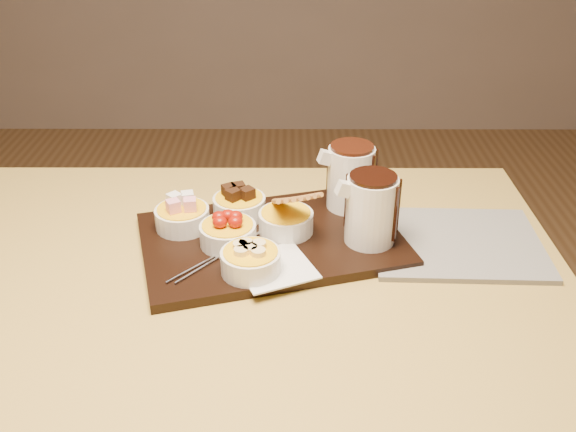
{
  "coord_description": "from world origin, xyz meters",
  "views": [
    {
      "loc": [
        0.12,
        -0.92,
        1.37
      ],
      "look_at": [
        0.11,
        0.07,
        0.81
      ],
      "focal_mm": 40.0,
      "sensor_mm": 36.0,
      "label": 1
    }
  ],
  "objects_px": {
    "newspaper": "(456,243)",
    "serving_board": "(272,240)",
    "dining_table": "(224,313)",
    "pitcher_dark_chocolate": "(371,210)",
    "bowl_strawberries": "(228,235)",
    "pitcher_milk_chocolate": "(351,178)"
  },
  "relations": [
    {
      "from": "pitcher_dark_chocolate",
      "to": "pitcher_milk_chocolate",
      "type": "height_order",
      "value": "same"
    },
    {
      "from": "bowl_strawberries",
      "to": "pitcher_milk_chocolate",
      "type": "height_order",
      "value": "pitcher_milk_chocolate"
    },
    {
      "from": "serving_board",
      "to": "pitcher_dark_chocolate",
      "type": "xyz_separation_m",
      "value": [
        0.18,
        -0.01,
        0.07
      ]
    },
    {
      "from": "pitcher_milk_chocolate",
      "to": "serving_board",
      "type": "bearing_deg",
      "value": -158.2
    },
    {
      "from": "serving_board",
      "to": "pitcher_dark_chocolate",
      "type": "bearing_deg",
      "value": -19.98
    },
    {
      "from": "newspaper",
      "to": "serving_board",
      "type": "bearing_deg",
      "value": -178.25
    },
    {
      "from": "dining_table",
      "to": "pitcher_dark_chocolate",
      "type": "bearing_deg",
      "value": 13.25
    },
    {
      "from": "dining_table",
      "to": "serving_board",
      "type": "height_order",
      "value": "serving_board"
    },
    {
      "from": "dining_table",
      "to": "bowl_strawberries",
      "type": "xyz_separation_m",
      "value": [
        0.01,
        0.05,
        0.14
      ]
    },
    {
      "from": "dining_table",
      "to": "pitcher_dark_chocolate",
      "type": "xyz_separation_m",
      "value": [
        0.26,
        0.06,
        0.18
      ]
    },
    {
      "from": "bowl_strawberries",
      "to": "pitcher_dark_chocolate",
      "type": "bearing_deg",
      "value": 2.98
    },
    {
      "from": "dining_table",
      "to": "pitcher_milk_chocolate",
      "type": "height_order",
      "value": "pitcher_milk_chocolate"
    },
    {
      "from": "pitcher_milk_chocolate",
      "to": "dining_table",
      "type": "bearing_deg",
      "value": -156.7
    },
    {
      "from": "dining_table",
      "to": "pitcher_dark_chocolate",
      "type": "relative_size",
      "value": 9.77
    },
    {
      "from": "serving_board",
      "to": "newspaper",
      "type": "distance_m",
      "value": 0.34
    },
    {
      "from": "dining_table",
      "to": "pitcher_milk_chocolate",
      "type": "relative_size",
      "value": 9.77
    },
    {
      "from": "bowl_strawberries",
      "to": "pitcher_milk_chocolate",
      "type": "bearing_deg",
      "value": 32.03
    },
    {
      "from": "pitcher_dark_chocolate",
      "to": "serving_board",
      "type": "bearing_deg",
      "value": 160.02
    },
    {
      "from": "pitcher_milk_chocolate",
      "to": "bowl_strawberries",
      "type": "bearing_deg",
      "value": -163.61
    },
    {
      "from": "serving_board",
      "to": "pitcher_milk_chocolate",
      "type": "height_order",
      "value": "pitcher_milk_chocolate"
    },
    {
      "from": "bowl_strawberries",
      "to": "newspaper",
      "type": "relative_size",
      "value": 0.33
    },
    {
      "from": "pitcher_milk_chocolate",
      "to": "newspaper",
      "type": "distance_m",
      "value": 0.23
    }
  ]
}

